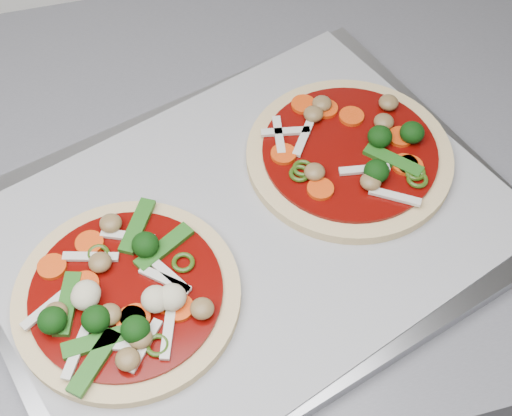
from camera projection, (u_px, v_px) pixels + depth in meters
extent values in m
cube|color=#929297|center=(247.00, 229.00, 0.66)|extent=(0.56, 0.47, 0.02)
cube|color=#9C9BA1|center=(247.00, 223.00, 0.65)|extent=(0.54, 0.47, 0.00)
cylinder|color=#F2D18A|center=(127.00, 296.00, 0.60)|extent=(0.24, 0.24, 0.01)
cylinder|color=#610800|center=(126.00, 292.00, 0.60)|extent=(0.20, 0.20, 0.00)
torus|color=#2B4610|center=(98.00, 254.00, 0.61)|extent=(0.02, 0.02, 0.00)
cube|color=silver|center=(77.00, 351.00, 0.56)|extent=(0.03, 0.05, 0.00)
ellipsoid|color=brown|center=(140.00, 338.00, 0.56)|extent=(0.03, 0.03, 0.01)
cylinder|color=#FB4C17|center=(169.00, 300.00, 0.59)|extent=(0.03, 0.03, 0.00)
ellipsoid|color=brown|center=(111.00, 223.00, 0.63)|extent=(0.02, 0.02, 0.01)
ellipsoid|color=beige|center=(172.00, 297.00, 0.58)|extent=(0.03, 0.03, 0.02)
torus|color=#2B4610|center=(158.00, 345.00, 0.56)|extent=(0.03, 0.03, 0.00)
ellipsoid|color=brown|center=(128.00, 359.00, 0.55)|extent=(0.03, 0.03, 0.01)
ellipsoid|color=#0D370D|center=(52.00, 320.00, 0.57)|extent=(0.03, 0.03, 0.02)
cylinder|color=#FB4C17|center=(85.00, 284.00, 0.60)|extent=(0.03, 0.03, 0.00)
cube|color=silver|center=(165.00, 280.00, 0.60)|extent=(0.04, 0.04, 0.00)
ellipsoid|color=#0D370D|center=(96.00, 319.00, 0.57)|extent=(0.03, 0.03, 0.02)
torus|color=#2B4610|center=(183.00, 262.00, 0.61)|extent=(0.03, 0.03, 0.00)
ellipsoid|color=brown|center=(109.00, 315.00, 0.57)|extent=(0.03, 0.03, 0.01)
ellipsoid|color=brown|center=(100.00, 262.00, 0.60)|extent=(0.03, 0.03, 0.01)
ellipsoid|color=beige|center=(156.00, 299.00, 0.58)|extent=(0.02, 0.02, 0.02)
cylinder|color=#FB4C17|center=(89.00, 243.00, 0.62)|extent=(0.03, 0.03, 0.00)
ellipsoid|color=#0D370D|center=(135.00, 329.00, 0.56)|extent=(0.03, 0.03, 0.02)
cube|color=#26661F|center=(164.00, 247.00, 0.62)|extent=(0.06, 0.04, 0.00)
cube|color=silver|center=(109.00, 345.00, 0.56)|extent=(0.05, 0.02, 0.00)
ellipsoid|color=brown|center=(56.00, 313.00, 0.58)|extent=(0.02, 0.02, 0.01)
cylinder|color=#FB4C17|center=(179.00, 308.00, 0.58)|extent=(0.03, 0.03, 0.00)
cube|color=#26661F|center=(137.00, 226.00, 0.63)|extent=(0.04, 0.06, 0.00)
cylinder|color=#FB4C17|center=(136.00, 318.00, 0.58)|extent=(0.03, 0.03, 0.00)
cube|color=silver|center=(144.00, 345.00, 0.56)|extent=(0.04, 0.04, 0.00)
cube|color=silver|center=(91.00, 257.00, 0.61)|extent=(0.05, 0.02, 0.00)
cube|color=silver|center=(46.00, 308.00, 0.58)|extent=(0.04, 0.03, 0.00)
cube|color=silver|center=(168.00, 332.00, 0.57)|extent=(0.02, 0.05, 0.00)
ellipsoid|color=brown|center=(202.00, 309.00, 0.58)|extent=(0.03, 0.03, 0.01)
cube|color=#26661F|center=(94.00, 362.00, 0.55)|extent=(0.05, 0.05, 0.00)
cylinder|color=#FB4C17|center=(52.00, 267.00, 0.61)|extent=(0.03, 0.03, 0.00)
cylinder|color=#FB4C17|center=(131.00, 320.00, 0.58)|extent=(0.03, 0.03, 0.00)
cube|color=silver|center=(169.00, 275.00, 0.60)|extent=(0.03, 0.05, 0.00)
ellipsoid|color=beige|center=(86.00, 294.00, 0.58)|extent=(0.03, 0.03, 0.02)
ellipsoid|color=beige|center=(85.00, 297.00, 0.58)|extent=(0.02, 0.02, 0.02)
cube|color=silver|center=(128.00, 236.00, 0.62)|extent=(0.05, 0.03, 0.00)
ellipsoid|color=#0D370D|center=(145.00, 245.00, 0.61)|extent=(0.03, 0.03, 0.02)
cube|color=#26661F|center=(67.00, 303.00, 0.58)|extent=(0.03, 0.06, 0.00)
cube|color=#26661F|center=(98.00, 341.00, 0.56)|extent=(0.06, 0.02, 0.00)
cylinder|color=#F2D18A|center=(349.00, 156.00, 0.69)|extent=(0.26, 0.26, 0.01)
cylinder|color=#610800|center=(350.00, 151.00, 0.69)|extent=(0.22, 0.22, 0.00)
cube|color=silver|center=(304.00, 138.00, 0.69)|extent=(0.03, 0.04, 0.00)
torus|color=#2B4610|center=(303.00, 168.00, 0.67)|extent=(0.03, 0.03, 0.00)
cylinder|color=#FB4C17|center=(325.00, 109.00, 0.71)|extent=(0.04, 0.04, 0.00)
ellipsoid|color=brown|center=(389.00, 103.00, 0.71)|extent=(0.02, 0.02, 0.01)
torus|color=#2B4610|center=(415.00, 172.00, 0.67)|extent=(0.02, 0.02, 0.00)
cylinder|color=#FB4C17|center=(320.00, 189.00, 0.65)|extent=(0.04, 0.04, 0.00)
torus|color=#2B4610|center=(417.00, 179.00, 0.66)|extent=(0.03, 0.03, 0.00)
cylinder|color=#FB4C17|center=(401.00, 137.00, 0.69)|extent=(0.03, 0.03, 0.00)
ellipsoid|color=brown|center=(371.00, 181.00, 0.65)|extent=(0.03, 0.03, 0.01)
cube|color=silver|center=(364.00, 169.00, 0.67)|extent=(0.05, 0.02, 0.00)
ellipsoid|color=brown|center=(313.00, 114.00, 0.70)|extent=(0.03, 0.03, 0.01)
ellipsoid|color=brown|center=(384.00, 122.00, 0.70)|extent=(0.03, 0.03, 0.01)
cylinder|color=#FB4C17|center=(405.00, 165.00, 0.67)|extent=(0.03, 0.03, 0.00)
cube|color=#26661F|center=(393.00, 161.00, 0.67)|extent=(0.05, 0.05, 0.00)
ellipsoid|color=#0D370D|center=(412.00, 132.00, 0.68)|extent=(0.03, 0.03, 0.02)
cylinder|color=#FB4C17|center=(410.00, 166.00, 0.67)|extent=(0.03, 0.03, 0.00)
ellipsoid|color=brown|center=(315.00, 172.00, 0.66)|extent=(0.02, 0.02, 0.01)
ellipsoid|color=#0D370D|center=(380.00, 137.00, 0.68)|extent=(0.03, 0.03, 0.02)
cube|color=silver|center=(285.00, 132.00, 0.70)|extent=(0.05, 0.02, 0.00)
cube|color=silver|center=(395.00, 196.00, 0.65)|extent=(0.04, 0.03, 0.00)
cylinder|color=#FB4C17|center=(284.00, 154.00, 0.68)|extent=(0.03, 0.03, 0.00)
cylinder|color=#FB4C17|center=(303.00, 104.00, 0.72)|extent=(0.03, 0.03, 0.00)
cube|color=silver|center=(279.00, 135.00, 0.69)|extent=(0.02, 0.05, 0.00)
ellipsoid|color=brown|center=(322.00, 104.00, 0.71)|extent=(0.03, 0.03, 0.01)
torus|color=#2B4610|center=(300.00, 173.00, 0.66)|extent=(0.02, 0.02, 0.00)
cylinder|color=#FB4C17|center=(351.00, 116.00, 0.71)|extent=(0.03, 0.03, 0.00)
ellipsoid|color=#0D370D|center=(377.00, 171.00, 0.66)|extent=(0.03, 0.03, 0.02)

